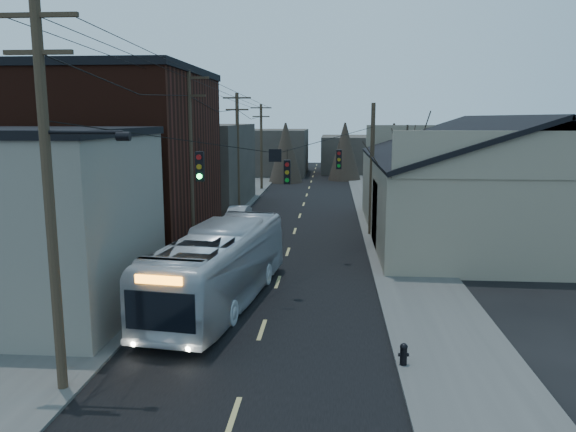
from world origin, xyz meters
TOP-DOWN VIEW (x-y plane):
  - road_surface at (0.00, 30.00)m, footprint 9.00×110.00m
  - sidewalk_left at (-6.50, 30.00)m, footprint 4.00×110.00m
  - sidewalk_right at (6.50, 30.00)m, footprint 4.00×110.00m
  - building_clapboard at (-9.00, 9.00)m, footprint 8.00×8.00m
  - building_brick at (-10.00, 20.00)m, footprint 10.00×12.00m
  - building_left_far at (-9.50, 36.00)m, footprint 9.00×14.00m
  - warehouse at (13.00, 25.00)m, footprint 16.16×20.60m
  - building_far_left at (-6.00, 65.00)m, footprint 10.00×12.00m
  - building_far_right at (7.00, 70.00)m, footprint 12.00×14.00m
  - bare_tree at (6.50, 20.00)m, footprint 0.40×0.40m
  - utility_lines at (-3.11, 24.14)m, footprint 11.24×45.28m
  - bus at (-2.07, 10.72)m, footprint 4.19×11.74m
  - parked_car at (-4.30, 28.48)m, footprint 1.59×3.87m
  - fire_hydrant at (4.70, 5.23)m, footprint 0.33×0.24m

SIDE VIEW (x-z plane):
  - road_surface at x=0.00m, z-range 0.00..0.02m
  - sidewalk_left at x=-6.50m, z-range 0.00..0.12m
  - sidewalk_right at x=6.50m, z-range 0.00..0.12m
  - fire_hydrant at x=4.70m, z-range 0.14..0.83m
  - parked_car at x=-4.30m, z-range 0.00..1.25m
  - bus at x=-2.07m, z-range 0.00..3.20m
  - building_far_right at x=7.00m, z-range 0.00..5.00m
  - warehouse at x=13.00m, z-range -1.17..6.56m
  - building_far_left at x=-6.00m, z-range 0.00..6.00m
  - building_clapboard at x=-9.00m, z-range 0.00..7.00m
  - building_left_far at x=-9.50m, z-range 0.00..7.00m
  - bare_tree at x=6.50m, z-range 0.00..7.20m
  - utility_lines at x=-3.11m, z-range -0.30..10.20m
  - building_brick at x=-10.00m, z-range 0.00..10.00m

